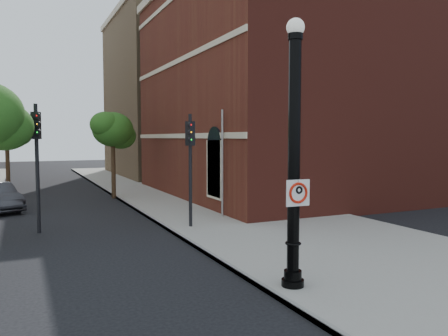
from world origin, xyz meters
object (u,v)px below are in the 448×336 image
traffic_signal_left (37,146)px  traffic_signal_right (190,152)px  no_parking_sign (298,193)px  lamppost (294,168)px

traffic_signal_left → traffic_signal_right: 5.43m
no_parking_sign → traffic_signal_right: (0.25, 7.25, 0.66)m
no_parking_sign → lamppost: bearing=94.9°
lamppost → traffic_signal_left: bearing=118.8°
lamppost → traffic_signal_right: lamppost is taller
no_parking_sign → traffic_signal_right: 7.29m
no_parking_sign → traffic_signal_left: size_ratio=0.13×
traffic_signal_left → traffic_signal_right: bearing=-0.5°
traffic_signal_right → traffic_signal_left: bearing=137.6°
lamppost → traffic_signal_right: size_ratio=1.39×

